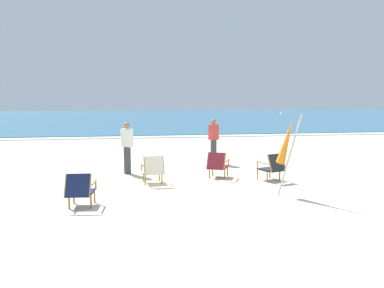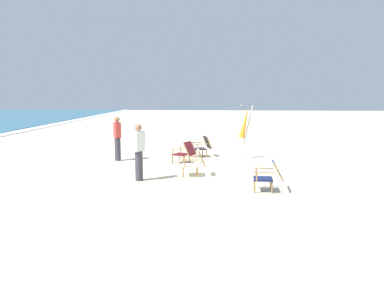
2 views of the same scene
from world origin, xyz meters
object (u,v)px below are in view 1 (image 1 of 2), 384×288
(beach_chair_front_right, at_px, (80,189))
(beach_chair_mid_center, at_px, (272,166))
(person_near_chairs, at_px, (214,140))
(person_by_waterline, at_px, (127,147))
(beach_chair_front_left, at_px, (217,164))
(beach_chair_back_left, at_px, (153,169))
(umbrella_furled_orange, at_px, (287,142))

(beach_chair_front_right, bearing_deg, beach_chair_mid_center, 20.34)
(person_near_chairs, height_order, person_by_waterline, same)
(beach_chair_front_left, relative_size, beach_chair_mid_center, 1.06)
(beach_chair_mid_center, height_order, person_near_chairs, person_near_chairs)
(beach_chair_back_left, height_order, umbrella_furled_orange, umbrella_furled_orange)
(umbrella_furled_orange, bearing_deg, person_near_chairs, 99.67)
(beach_chair_back_left, relative_size, person_by_waterline, 0.50)
(umbrella_furled_orange, relative_size, person_near_chairs, 1.26)
(beach_chair_back_left, distance_m, person_by_waterline, 1.78)
(beach_chair_front_right, distance_m, person_by_waterline, 3.72)
(umbrella_furled_orange, bearing_deg, beach_chair_mid_center, 80.61)
(person_by_waterline, bearing_deg, beach_chair_mid_center, -22.15)
(beach_chair_front_left, relative_size, umbrella_furled_orange, 0.44)
(person_near_chairs, bearing_deg, umbrella_furled_orange, -80.33)
(beach_chair_front_right, xyz_separation_m, umbrella_furled_orange, (4.82, 0.28, 0.92))
(beach_chair_front_left, relative_size, beach_chair_back_left, 1.12)
(beach_chair_front_right, xyz_separation_m, person_by_waterline, (0.94, 3.57, 0.41))
(person_near_chairs, bearing_deg, beach_chair_front_left, -99.26)
(person_by_waterline, bearing_deg, umbrella_furled_orange, -40.30)
(beach_chair_mid_center, bearing_deg, beach_chair_back_left, 178.11)
(beach_chair_back_left, xyz_separation_m, umbrella_furled_orange, (3.14, -1.71, 0.91))
(beach_chair_mid_center, relative_size, person_near_chairs, 0.52)
(beach_chair_front_left, height_order, umbrella_furled_orange, umbrella_furled_orange)
(beach_chair_front_left, bearing_deg, beach_chair_back_left, -166.14)
(umbrella_furled_orange, bearing_deg, beach_chair_front_left, 119.07)
(person_near_chairs, bearing_deg, beach_chair_mid_center, -71.07)
(beach_chair_back_left, xyz_separation_m, person_near_chairs, (2.34, 3.01, 0.41))
(umbrella_furled_orange, distance_m, person_by_waterline, 5.11)
(umbrella_furled_orange, xyz_separation_m, person_near_chairs, (-0.80, 4.72, -0.51))
(beach_chair_mid_center, bearing_deg, beach_chair_front_right, -159.66)
(beach_chair_front_right, bearing_deg, person_near_chairs, 51.25)
(beach_chair_mid_center, height_order, beach_chair_front_right, beach_chair_mid_center)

